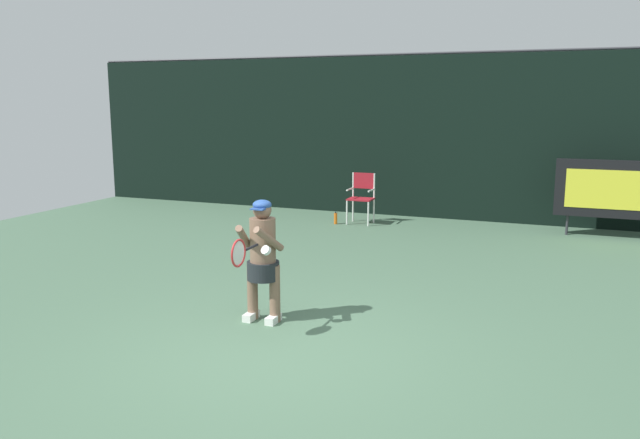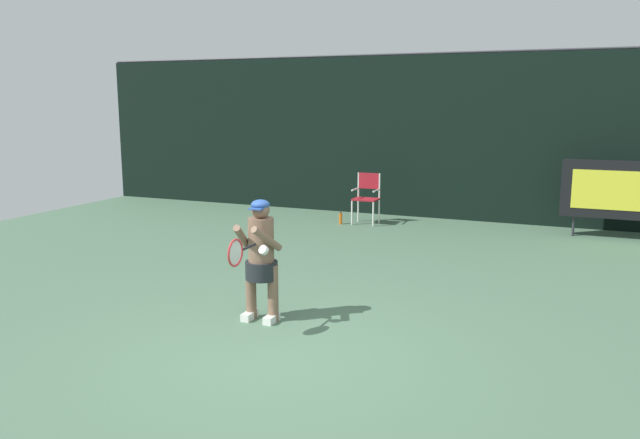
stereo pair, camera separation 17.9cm
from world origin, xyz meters
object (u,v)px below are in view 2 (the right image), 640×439
(scoreboard, at_px, (623,190))
(tennis_player, at_px, (261,255))
(umpire_chair, at_px, (367,195))
(water_bottle, at_px, (341,218))
(tennis_racket, at_px, (236,252))

(scoreboard, bearing_deg, tennis_player, -121.79)
(scoreboard, bearing_deg, umpire_chair, -176.19)
(umpire_chair, bearing_deg, scoreboard, 3.81)
(water_bottle, bearing_deg, tennis_racket, -78.49)
(scoreboard, distance_m, tennis_racket, 8.44)
(umpire_chair, relative_size, water_bottle, 4.08)
(umpire_chair, bearing_deg, tennis_player, -82.60)
(umpire_chair, bearing_deg, water_bottle, -147.43)
(scoreboard, xyz_separation_m, tennis_racket, (-4.09, -7.38, 0.05))
(umpire_chair, distance_m, tennis_racket, 7.12)
(tennis_player, relative_size, tennis_racket, 2.45)
(tennis_player, bearing_deg, water_bottle, 102.18)
(tennis_player, bearing_deg, scoreboard, 58.21)
(scoreboard, relative_size, water_bottle, 8.30)
(scoreboard, bearing_deg, tennis_racket, -119.01)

